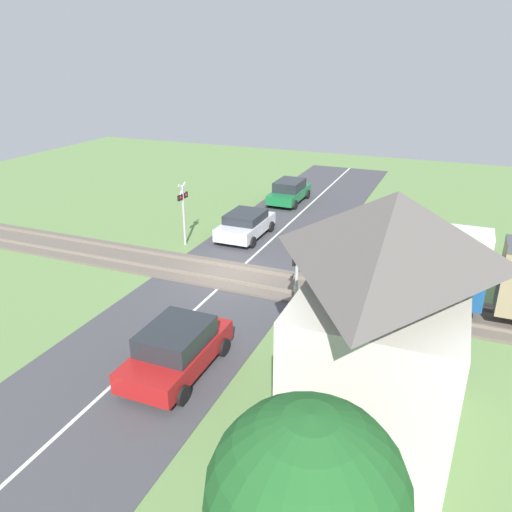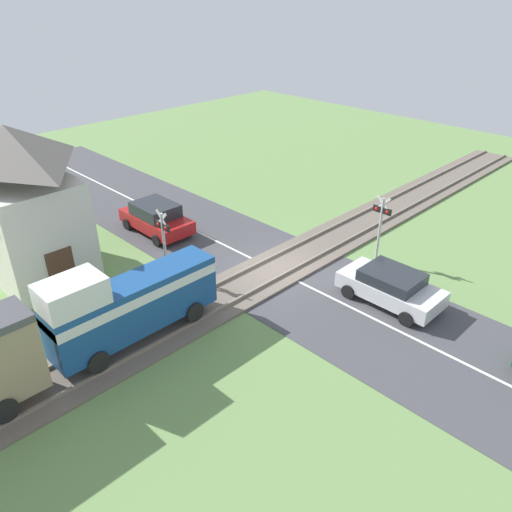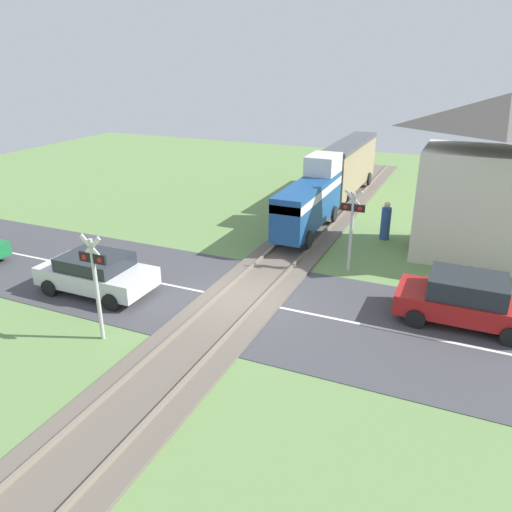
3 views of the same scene
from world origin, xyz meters
TOP-DOWN VIEW (x-y plane):
  - ground_plane at (0.00, 0.00)m, footprint 60.00×60.00m
  - road_surface at (0.00, 0.00)m, footprint 48.00×6.40m
  - track_bed at (0.00, 0.00)m, footprint 2.80×48.00m
  - train at (0.00, 11.46)m, footprint 1.58×14.55m
  - car_near_crossing at (-4.95, -1.44)m, footprint 4.07×2.08m
  - car_far_side at (6.99, 1.44)m, footprint 4.10×2.07m
  - crossing_signal_west_approach at (-2.73, -3.89)m, footprint 0.90×0.18m
  - crossing_signal_east_approach at (2.73, 3.89)m, footprint 0.90×0.18m
  - station_building at (7.47, 7.57)m, footprint 5.99×3.83m
  - pedestrian_by_station at (3.33, 8.19)m, footprint 0.43×0.43m

SIDE VIEW (x-z plane):
  - ground_plane at x=0.00m, z-range 0.00..0.00m
  - road_surface at x=0.00m, z-range 0.00..0.02m
  - track_bed at x=0.00m, z-range -0.05..0.19m
  - car_near_crossing at x=-4.95m, z-range 0.05..1.44m
  - pedestrian_by_station at x=3.33m, z-range -0.08..1.67m
  - car_far_side at x=6.99m, z-range 0.03..1.60m
  - train at x=0.00m, z-range 0.28..3.46m
  - crossing_signal_west_approach at x=-2.73m, z-range 0.45..3.71m
  - crossing_signal_east_approach at x=2.73m, z-range 0.45..3.71m
  - station_building at x=7.47m, z-range -0.08..6.46m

